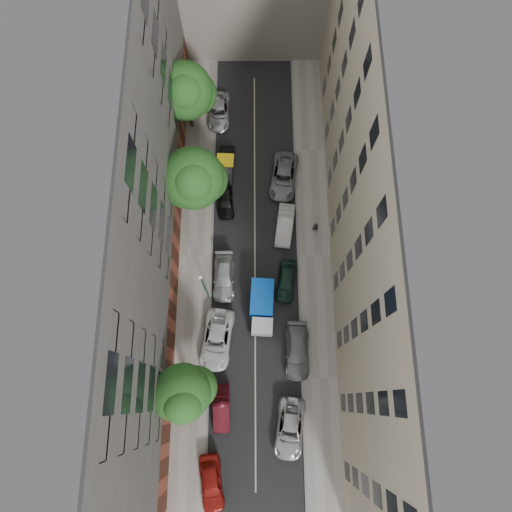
{
  "coord_description": "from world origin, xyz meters",
  "views": [
    {
      "loc": [
        0.05,
        -12.86,
        40.29
      ],
      "look_at": [
        0.09,
        -1.92,
        6.0
      ],
      "focal_mm": 32.0,
      "sensor_mm": 36.0,
      "label": 1
    }
  ],
  "objects_px": {
    "car_right_4": "(284,177)",
    "tree_near": "(184,394)",
    "tree_mid": "(194,180)",
    "pedestrian": "(315,227)",
    "car_left_0": "(211,483)",
    "car_left_3": "(224,277)",
    "car_right_1": "(297,351)",
    "car_left_4": "(225,200)",
    "lamp_post": "(203,285)",
    "car_left_2": "(217,340)",
    "tarp_truck": "(262,307)",
    "car_left_1": "(222,408)",
    "tree_far": "(186,93)",
    "car_right_0": "(290,429)",
    "car_left_5": "(226,166)",
    "car_left_6": "(219,112)",
    "car_right_3": "(285,225)",
    "car_right_2": "(286,281)"
  },
  "relations": [
    {
      "from": "car_right_3",
      "to": "car_left_3",
      "type": "bearing_deg",
      "value": -130.82
    },
    {
      "from": "tree_near",
      "to": "lamp_post",
      "type": "distance_m",
      "value": 8.69
    },
    {
      "from": "car_left_0",
      "to": "car_left_3",
      "type": "bearing_deg",
      "value": 79.66
    },
    {
      "from": "car_left_4",
      "to": "car_right_1",
      "type": "bearing_deg",
      "value": -70.27
    },
    {
      "from": "tarp_truck",
      "to": "car_left_5",
      "type": "height_order",
      "value": "tarp_truck"
    },
    {
      "from": "car_left_2",
      "to": "car_left_5",
      "type": "height_order",
      "value": "car_left_2"
    },
    {
      "from": "car_left_4",
      "to": "tree_far",
      "type": "height_order",
      "value": "tree_far"
    },
    {
      "from": "car_right_0",
      "to": "car_left_2",
      "type": "bearing_deg",
      "value": 137.61
    },
    {
      "from": "tarp_truck",
      "to": "car_right_2",
      "type": "height_order",
      "value": "tarp_truck"
    },
    {
      "from": "car_right_3",
      "to": "car_right_2",
      "type": "bearing_deg",
      "value": -82.45
    },
    {
      "from": "car_right_2",
      "to": "car_right_3",
      "type": "height_order",
      "value": "car_right_3"
    },
    {
      "from": "car_left_5",
      "to": "car_right_4",
      "type": "relative_size",
      "value": 0.81
    },
    {
      "from": "car_right_1",
      "to": "tree_near",
      "type": "height_order",
      "value": "tree_near"
    },
    {
      "from": "car_left_4",
      "to": "tree_far",
      "type": "bearing_deg",
      "value": 107.43
    },
    {
      "from": "tarp_truck",
      "to": "car_right_3",
      "type": "height_order",
      "value": "tarp_truck"
    },
    {
      "from": "lamp_post",
      "to": "car_left_3",
      "type": "bearing_deg",
      "value": 48.71
    },
    {
      "from": "car_left_1",
      "to": "pedestrian",
      "type": "bearing_deg",
      "value": 60.74
    },
    {
      "from": "car_left_4",
      "to": "car_left_3",
      "type": "bearing_deg",
      "value": -94.61
    },
    {
      "from": "tree_mid",
      "to": "tarp_truck",
      "type": "bearing_deg",
      "value": -60.25
    },
    {
      "from": "car_left_4",
      "to": "lamp_post",
      "type": "bearing_deg",
      "value": -103.32
    },
    {
      "from": "tree_mid",
      "to": "car_right_0",
      "type": "bearing_deg",
      "value": -68.41
    },
    {
      "from": "car_left_1",
      "to": "car_right_1",
      "type": "relative_size",
      "value": 0.78
    },
    {
      "from": "tarp_truck",
      "to": "car_right_3",
      "type": "bearing_deg",
      "value": 77.67
    },
    {
      "from": "car_left_2",
      "to": "car_right_2",
      "type": "bearing_deg",
      "value": 47.73
    },
    {
      "from": "car_left_0",
      "to": "car_left_6",
      "type": "relative_size",
      "value": 0.93
    },
    {
      "from": "car_right_0",
      "to": "tree_near",
      "type": "bearing_deg",
      "value": 169.07
    },
    {
      "from": "car_left_4",
      "to": "tree_mid",
      "type": "height_order",
      "value": "tree_mid"
    },
    {
      "from": "tarp_truck",
      "to": "car_left_1",
      "type": "height_order",
      "value": "tarp_truck"
    },
    {
      "from": "tree_near",
      "to": "pedestrian",
      "type": "xyz_separation_m",
      "value": [
        10.88,
        14.84,
        -4.38
      ]
    },
    {
      "from": "car_left_5",
      "to": "lamp_post",
      "type": "relative_size",
      "value": 0.64
    },
    {
      "from": "car_left_3",
      "to": "car_right_1",
      "type": "relative_size",
      "value": 0.93
    },
    {
      "from": "tree_near",
      "to": "pedestrian",
      "type": "distance_m",
      "value": 18.91
    },
    {
      "from": "car_right_1",
      "to": "car_right_4",
      "type": "distance_m",
      "value": 16.62
    },
    {
      "from": "car_right_4",
      "to": "tree_near",
      "type": "relative_size",
      "value": 0.68
    },
    {
      "from": "tree_mid",
      "to": "lamp_post",
      "type": "height_order",
      "value": "tree_mid"
    },
    {
      "from": "car_right_1",
      "to": "lamp_post",
      "type": "bearing_deg",
      "value": 148.25
    },
    {
      "from": "car_left_6",
      "to": "car_left_3",
      "type": "bearing_deg",
      "value": -87.21
    },
    {
      "from": "tree_mid",
      "to": "pedestrian",
      "type": "relative_size",
      "value": 5.45
    },
    {
      "from": "tree_mid",
      "to": "car_left_2",
      "type": "bearing_deg",
      "value": -82.08
    },
    {
      "from": "car_left_6",
      "to": "tree_mid",
      "type": "relative_size",
      "value": 0.55
    },
    {
      "from": "car_left_3",
      "to": "car_left_2",
      "type": "bearing_deg",
      "value": -94.99
    },
    {
      "from": "car_right_0",
      "to": "car_right_2",
      "type": "xyz_separation_m",
      "value": [
        0.0,
        12.4,
        0.01
      ]
    },
    {
      "from": "car_left_1",
      "to": "tree_near",
      "type": "bearing_deg",
      "value": 155.43
    },
    {
      "from": "car_left_1",
      "to": "pedestrian",
      "type": "height_order",
      "value": "pedestrian"
    },
    {
      "from": "lamp_post",
      "to": "tree_near",
      "type": "bearing_deg",
      "value": -97.06
    },
    {
      "from": "car_left_0",
      "to": "car_left_5",
      "type": "bearing_deg",
      "value": 80.62
    },
    {
      "from": "car_right_4",
      "to": "pedestrian",
      "type": "bearing_deg",
      "value": -54.0
    },
    {
      "from": "car_right_4",
      "to": "tree_near",
      "type": "bearing_deg",
      "value": -103.79
    },
    {
      "from": "car_right_0",
      "to": "lamp_post",
      "type": "xyz_separation_m",
      "value": [
        -7.0,
        11.21,
        3.52
      ]
    },
    {
      "from": "car_right_0",
      "to": "tree_mid",
      "type": "bearing_deg",
      "value": 118.9
    }
  ]
}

